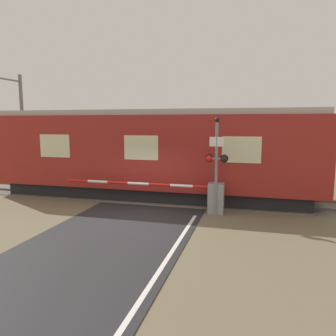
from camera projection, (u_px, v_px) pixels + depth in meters
ground_plane at (134, 220)px, 11.85m from camera, size 80.00×80.00×0.00m
track_bed at (162, 196)px, 15.45m from camera, size 36.00×3.20×0.13m
train at (153, 153)px, 15.29m from camera, size 14.97×3.21×4.05m
crossing_barrier at (200, 195)px, 12.72m from camera, size 6.73×0.44×1.19m
signal_post at (216, 160)px, 12.13m from camera, size 0.86×0.26×3.68m
catenary_pole at (22, 126)px, 19.20m from camera, size 0.20×1.90×6.23m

